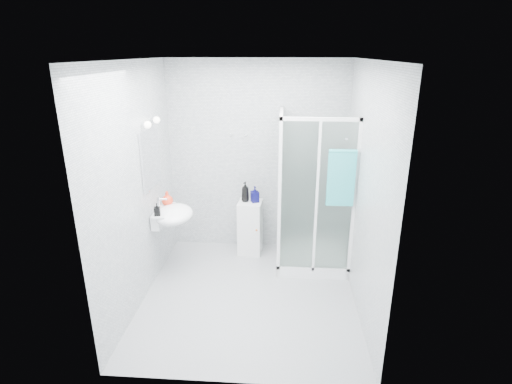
# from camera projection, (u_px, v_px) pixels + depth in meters

# --- Properties ---
(room) EXTENTS (2.40, 2.60, 2.60)m
(room) POSITION_uv_depth(u_px,v_px,m) (249.00, 190.00, 4.20)
(room) COLOR silver
(room) RESTS_ON ground
(shower_enclosure) EXTENTS (0.90, 0.95, 2.00)m
(shower_enclosure) POSITION_uv_depth(u_px,v_px,m) (306.00, 234.00, 5.16)
(shower_enclosure) COLOR white
(shower_enclosure) RESTS_ON ground
(wall_basin) EXTENTS (0.46, 0.56, 0.35)m
(wall_basin) POSITION_uv_depth(u_px,v_px,m) (172.00, 215.00, 4.85)
(wall_basin) COLOR white
(wall_basin) RESTS_ON ground
(mirror) EXTENTS (0.02, 0.60, 0.70)m
(mirror) POSITION_uv_depth(u_px,v_px,m) (151.00, 158.00, 4.63)
(mirror) COLOR white
(mirror) RESTS_ON room
(vanity_lights) EXTENTS (0.10, 0.40, 0.08)m
(vanity_lights) POSITION_uv_depth(u_px,v_px,m) (152.00, 122.00, 4.49)
(vanity_lights) COLOR silver
(vanity_lights) RESTS_ON room
(wall_hooks) EXTENTS (0.23, 0.06, 0.03)m
(wall_hooks) POSITION_uv_depth(u_px,v_px,m) (238.00, 135.00, 5.29)
(wall_hooks) COLOR silver
(wall_hooks) RESTS_ON room
(storage_cabinet) EXTENTS (0.33, 0.35, 0.75)m
(storage_cabinet) POSITION_uv_depth(u_px,v_px,m) (250.00, 227.00, 5.51)
(storage_cabinet) COLOR white
(storage_cabinet) RESTS_ON ground
(hand_towel) EXTENTS (0.31, 0.05, 0.66)m
(hand_towel) POSITION_uv_depth(u_px,v_px,m) (341.00, 177.00, 4.46)
(hand_towel) COLOR teal
(hand_towel) RESTS_ON shower_enclosure
(shampoo_bottle_a) EXTENTS (0.14, 0.14, 0.27)m
(shampoo_bottle_a) POSITION_uv_depth(u_px,v_px,m) (245.00, 192.00, 5.36)
(shampoo_bottle_a) COLOR black
(shampoo_bottle_a) RESTS_ON storage_cabinet
(shampoo_bottle_b) EXTENTS (0.13, 0.13, 0.22)m
(shampoo_bottle_b) POSITION_uv_depth(u_px,v_px,m) (255.00, 194.00, 5.35)
(shampoo_bottle_b) COLOR #0D0C49
(shampoo_bottle_b) RESTS_ON storage_cabinet
(soap_dispenser_orange) EXTENTS (0.15, 0.15, 0.18)m
(soap_dispenser_orange) POSITION_uv_depth(u_px,v_px,m) (167.00, 198.00, 4.94)
(soap_dispenser_orange) COLOR #F1391C
(soap_dispenser_orange) RESTS_ON wall_basin
(soap_dispenser_black) EXTENTS (0.08, 0.08, 0.15)m
(soap_dispenser_black) POSITION_uv_depth(u_px,v_px,m) (157.00, 209.00, 4.64)
(soap_dispenser_black) COLOR black
(soap_dispenser_black) RESTS_ON wall_basin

